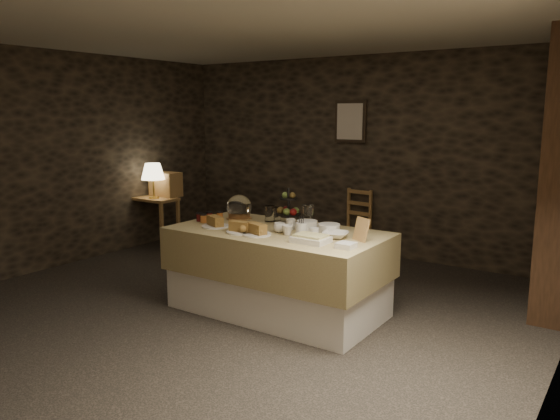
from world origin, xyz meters
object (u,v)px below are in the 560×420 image
Objects in this scene: wine_rack at (166,184)px; table_lamp at (153,172)px; buffet_table at (278,265)px; console_table at (155,207)px; timber_column at (560,180)px; chair at (354,226)px; fruit_stand at (288,210)px.

table_lamp is at bearing -90.00° from wine_rack.
buffet_table is 3.09m from console_table.
timber_column reaches higher than table_lamp.
wine_rack reaches higher than buffet_table.
chair is 2.11m from fruit_stand.
fruit_stand is (-0.08, 0.31, 0.47)m from buffet_table.
table_lamp reaches higher than buffet_table.
wine_rack is (0.05, 0.18, 0.30)m from console_table.
wine_rack is at bearing 177.82° from timber_column.
fruit_stand reaches higher than console_table.
fruit_stand is at bearing 105.07° from buffet_table.
wine_rack is at bearing -149.71° from chair.
timber_column is 2.43m from fruit_stand.
table_lamp is at bearing 158.87° from buffet_table.
console_table is 2.78m from chair.
chair is at bearing 22.43° from wine_rack.
timber_column is (5.05, -0.01, 0.73)m from console_table.
buffet_table is 2.59m from timber_column.
wine_rack is 0.16× the size of timber_column.
timber_column is (5.00, 0.04, 0.23)m from table_lamp.
console_table is 0.27× the size of timber_column.
table_lamp is 2.83m from chair.
chair is (-0.37, 2.33, -0.07)m from buffet_table.
fruit_stand is at bearing -15.88° from table_lamp.
table_lamp is at bearing -179.54° from timber_column.
buffet_table is 0.57m from fruit_stand.
table_lamp is 1.15× the size of wine_rack.
buffet_table is 3.14m from wine_rack.
console_table is 1.99× the size of fruit_stand.
timber_column reaches higher than console_table.
table_lamp is (-2.82, 1.09, 0.61)m from buffet_table.
table_lamp reaches higher than console_table.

